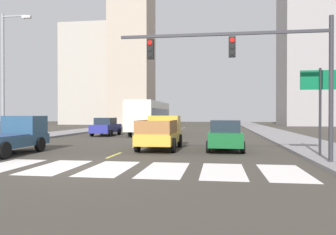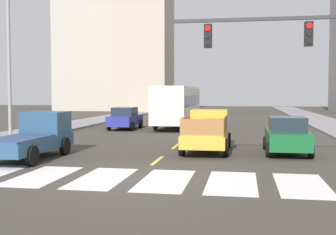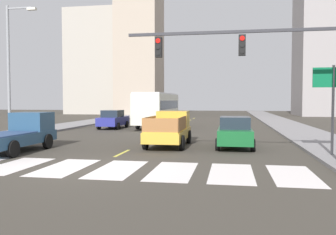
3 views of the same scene
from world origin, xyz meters
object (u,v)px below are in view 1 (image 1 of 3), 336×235
Objects in this scene: pickup_stakebed at (161,133)px; streetlight_left at (5,72)px; sedan_mid at (106,127)px; pickup_dark at (12,136)px; city_bus at (149,115)px; direction_sign_green at (320,93)px; sedan_near_left at (225,135)px; traffic_signal_gantry at (260,62)px.

pickup_stakebed is 0.58× the size of streetlight_left.
pickup_dark is at bearing -87.86° from sedan_mid.
streetlight_left is (-7.67, -12.24, 3.02)m from city_bus.
sedan_near_left is at bearing 147.16° from direction_sign_green.
traffic_signal_gantry is at bearing -51.93° from sedan_mid.
streetlight_left reaches higher than sedan_near_left.
city_bus is 2.45× the size of sedan_near_left.
traffic_signal_gantry reaches higher than pickup_dark.
traffic_signal_gantry is at bearing -46.35° from pickup_stakebed.
streetlight_left reaches higher than pickup_dark.
direction_sign_green reaches higher than pickup_dark.
traffic_signal_gantry reaches higher than direction_sign_green.
traffic_signal_gantry reaches higher than sedan_mid.
pickup_stakebed is 0.48× the size of city_bus.
pickup_dark is 18.00m from city_bus.
city_bus is at bearing 57.92° from streetlight_left.
sedan_mid is at bearing 93.26° from pickup_dark.
pickup_stakebed is 13.53m from sedan_mid.
city_bus is (3.67, 17.60, 1.03)m from pickup_dark.
city_bus is at bearing 36.17° from sedan_mid.
pickup_dark is 0.58× the size of streetlight_left.
direction_sign_green is 0.47× the size of streetlight_left.
traffic_signal_gantry is (1.31, -5.05, 3.33)m from sedan_near_left.
pickup_stakebed is 1.18× the size of sedan_near_left.
pickup_stakebed reaches higher than sedan_near_left.
city_bus is at bearing 113.89° from traffic_signal_gantry.
city_bus is at bearing 124.06° from direction_sign_green.
direction_sign_green is at bearing -30.71° from sedan_near_left.
sedan_mid is 21.27m from direction_sign_green.
city_bus is (-3.58, 13.93, 1.02)m from pickup_stakebed.
city_bus is 14.76m from streetlight_left.
city_bus reaches higher than pickup_stakebed.
pickup_stakebed is at bearing 175.33° from sedan_near_left.
traffic_signal_gantry is 17.80m from streetlight_left.
direction_sign_green is (2.99, 2.27, -1.16)m from traffic_signal_gantry.
pickup_dark is 1.24× the size of direction_sign_green.
city_bus reaches higher than sedan_mid.
sedan_mid is 0.50× the size of traffic_signal_gantry.
direction_sign_green is at bearing -41.72° from sedan_mid.
pickup_dark is at bearing -151.98° from pickup_stakebed.
direction_sign_green reaches higher than pickup_stakebed.
city_bus is 16.16m from sedan_near_left.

